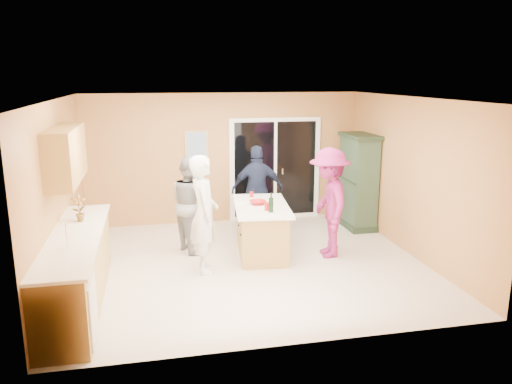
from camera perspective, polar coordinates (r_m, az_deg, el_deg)
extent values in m
plane|color=#EFE2CE|center=(8.04, -0.91, -8.22)|extent=(5.50, 5.50, 0.00)
cube|color=white|center=(7.49, -0.98, 10.64)|extent=(5.50, 5.00, 0.10)
cube|color=#E89F5F|center=(10.08, -3.66, 3.86)|extent=(5.50, 0.10, 2.60)
cube|color=#E89F5F|center=(5.31, 4.22, -4.81)|extent=(5.50, 0.10, 2.60)
cube|color=#E89F5F|center=(7.64, -21.64, -0.10)|extent=(0.10, 5.00, 2.60)
cube|color=#E89F5F|center=(8.60, 17.36, 1.64)|extent=(0.10, 5.00, 2.60)
cube|color=#B79647|center=(6.98, -19.78, -8.47)|extent=(0.60, 3.00, 0.90)
cube|color=silver|center=(6.00, -21.03, -12.74)|extent=(0.62, 0.60, 0.72)
cube|color=white|center=(6.83, -19.97, -4.79)|extent=(0.65, 3.05, 0.04)
cylinder|color=silver|center=(6.31, -20.82, -4.71)|extent=(0.02, 0.02, 0.30)
cube|color=#B79647|center=(7.31, -20.92, 3.99)|extent=(0.35, 1.60, 0.75)
cube|color=white|center=(10.29, 2.18, 2.66)|extent=(1.90, 0.05, 2.10)
cube|color=black|center=(10.28, 2.20, 2.64)|extent=(1.70, 0.03, 1.94)
cube|color=white|center=(10.27, 2.21, 2.64)|extent=(0.06, 0.04, 1.94)
cube|color=silver|center=(10.31, 3.03, 2.38)|extent=(0.02, 0.03, 0.12)
cube|color=tan|center=(9.95, -6.82, 5.42)|extent=(0.46, 0.03, 0.56)
cube|color=#5070A6|center=(9.94, -6.81, 5.41)|extent=(0.38, 0.02, 0.48)
cube|color=#B79647|center=(8.36, 0.62, -4.42)|extent=(0.89, 1.50, 0.81)
cube|color=white|center=(8.24, 0.62, -1.62)|extent=(1.05, 1.70, 0.04)
cube|color=black|center=(8.47, 0.61, -6.73)|extent=(0.81, 1.42, 0.09)
cube|color=#1E3020|center=(10.13, 11.37, -3.57)|extent=(0.51, 0.97, 0.11)
cube|color=#344E38|center=(9.92, 11.59, 1.17)|extent=(0.46, 0.91, 1.71)
cube|color=#1E3020|center=(9.77, 11.83, 6.29)|extent=(0.53, 1.00, 0.07)
imported|color=silver|center=(7.55, -5.97, -2.52)|extent=(0.43, 0.66, 1.80)
imported|color=gray|center=(8.51, -7.43, -1.32)|extent=(0.86, 0.96, 1.63)
imported|color=#1B223B|center=(9.36, 0.18, 0.26)|extent=(1.01, 0.47, 1.67)
imported|color=#8B1E67|center=(8.23, 8.33, -1.23)|extent=(0.79, 1.23, 1.81)
imported|color=#AF1315|center=(8.28, 0.20, -1.19)|extent=(0.31, 0.31, 0.06)
imported|color=#B32411|center=(7.37, -19.57, -1.75)|extent=(0.22, 0.16, 0.38)
cylinder|color=#AF1315|center=(7.90, 1.28, -1.67)|extent=(0.10, 0.10, 0.13)
cylinder|color=#AF1315|center=(8.75, -0.52, -0.27)|extent=(0.09, 0.09, 0.10)
cylinder|color=black|center=(7.78, 1.73, -1.50)|extent=(0.07, 0.07, 0.23)
cylinder|color=black|center=(7.75, 1.74, -0.38)|extent=(0.03, 0.03, 0.09)
cylinder|color=white|center=(8.45, -1.66, -1.06)|extent=(0.24, 0.24, 0.01)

